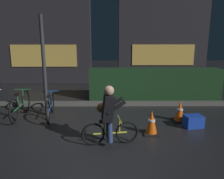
{
  "coord_description": "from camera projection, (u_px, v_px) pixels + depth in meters",
  "views": [
    {
      "loc": [
        0.16,
        -4.76,
        2.09
      ],
      "look_at": [
        0.2,
        0.6,
        0.9
      ],
      "focal_mm": 34.51,
      "sensor_mm": 36.0,
      "label": 1
    }
  ],
  "objects": [
    {
      "name": "sidewalk_curb",
      "position": [
        106.0,
        104.0,
        7.23
      ],
      "size": [
        12.0,
        0.24,
        0.12
      ],
      "primitive_type": "cube",
      "color": "#56544F",
      "rests_on": "ground"
    },
    {
      "name": "traffic_cone_near",
      "position": [
        152.0,
        123.0,
        4.95
      ],
      "size": [
        0.36,
        0.36,
        0.57
      ],
      "color": "black",
      "rests_on": "ground"
    },
    {
      "name": "street_post",
      "position": [
        44.0,
        67.0,
        5.95
      ],
      "size": [
        0.1,
        0.1,
        2.8
      ],
      "primitive_type": "cylinder",
      "color": "#2D2D33",
      "rests_on": "ground"
    },
    {
      "name": "hedge_row",
      "position": [
        154.0,
        84.0,
        8.01
      ],
      "size": [
        4.8,
        0.7,
        1.13
      ],
      "primitive_type": "cube",
      "color": "#19381C",
      "rests_on": "ground"
    },
    {
      "name": "parked_bike_center_left",
      "position": [
        50.0,
        106.0,
        6.01
      ],
      "size": [
        0.46,
        1.54,
        0.71
      ],
      "rotation": [
        0.0,
        0.0,
        1.72
      ],
      "color": "black",
      "rests_on": "ground"
    },
    {
      "name": "traffic_cone_far",
      "position": [
        180.0,
        111.0,
        5.75
      ],
      "size": [
        0.36,
        0.36,
        0.57
      ],
      "color": "black",
      "rests_on": "ground"
    },
    {
      "name": "blue_crate",
      "position": [
        193.0,
        121.0,
        5.37
      ],
      "size": [
        0.48,
        0.39,
        0.3
      ],
      "primitive_type": "cube",
      "rotation": [
        0.0,
        0.0,
        0.16
      ],
      "color": "#193DB7",
      "rests_on": "ground"
    },
    {
      "name": "storefront_left",
      "position": [
        44.0,
        36.0,
        10.9
      ],
      "size": [
        4.73,
        0.54,
        4.73
      ],
      "color": "#262328",
      "rests_on": "ground"
    },
    {
      "name": "parked_bike_left_mid",
      "position": [
        20.0,
        105.0,
        6.06
      ],
      "size": [
        0.46,
        1.64,
        0.75
      ],
      "rotation": [
        0.0,
        0.0,
        1.63
      ],
      "color": "black",
      "rests_on": "ground"
    },
    {
      "name": "ground_plane",
      "position": [
        104.0,
        132.0,
        5.09
      ],
      "size": [
        40.0,
        40.0,
        0.0
      ],
      "primitive_type": "plane",
      "color": "black"
    },
    {
      "name": "cyclist",
      "position": [
        109.0,
        115.0,
        4.39
      ],
      "size": [
        1.18,
        0.5,
        1.25
      ],
      "rotation": [
        0.0,
        0.0,
        0.13
      ],
      "color": "black",
      "rests_on": "ground"
    },
    {
      "name": "storefront_right",
      "position": [
        163.0,
        40.0,
        11.67
      ],
      "size": [
        4.78,
        0.54,
        4.35
      ],
      "color": "#262328",
      "rests_on": "ground"
    }
  ]
}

